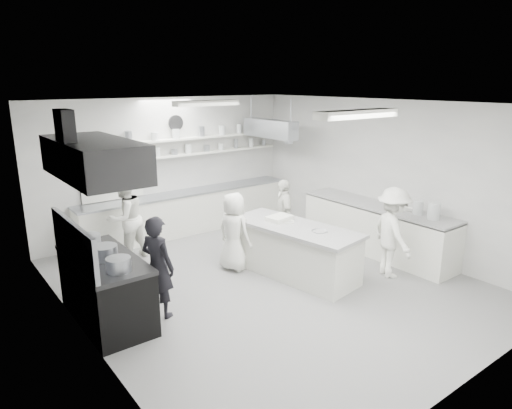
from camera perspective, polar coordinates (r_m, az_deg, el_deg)
floor at (r=7.95m, az=1.26°, el=-9.72°), size 6.00×7.00×0.02m
ceiling at (r=7.22m, az=1.40°, el=12.58°), size 6.00×7.00×0.02m
wall_back at (r=10.35m, az=-10.89°, el=4.69°), size 6.00×0.04×3.00m
wall_front at (r=5.31m, az=25.76°, el=-6.66°), size 6.00×0.04×3.00m
wall_left at (r=6.11m, az=-21.29°, el=-3.39°), size 0.04×7.00×3.00m
wall_right at (r=9.56m, az=15.56°, el=3.55°), size 0.04×7.00×3.00m
stove at (r=6.95m, az=-18.21°, el=-10.17°), size 0.80×1.80×0.90m
exhaust_hood at (r=6.40m, az=-19.61°, el=5.43°), size 0.85×2.00×0.50m
back_counter at (r=10.46m, az=-8.40°, el=-0.94°), size 5.00×0.60×0.92m
shelf_lower at (r=10.52m, az=-7.21°, el=6.40°), size 4.20×0.26×0.04m
shelf_upper at (r=10.47m, az=-7.27°, el=8.29°), size 4.20×0.26×0.04m
pass_through_window at (r=9.84m, az=-17.60°, el=3.42°), size 1.30×0.04×1.00m
wall_clock at (r=10.27m, az=-10.04°, el=10.02°), size 0.32×0.05×0.32m
right_counter at (r=9.43m, az=14.78°, el=-3.03°), size 0.74×3.30×0.94m
pot_rack at (r=10.39m, az=1.74°, el=9.46°), size 0.30×1.60×0.40m
light_fixture_front at (r=5.92m, az=12.54°, el=10.98°), size 1.30×0.25×0.10m
light_fixture_rear at (r=8.70m, az=-6.21°, el=12.49°), size 1.30×0.25×0.10m
prep_island at (r=8.12m, az=4.73°, el=-5.86°), size 1.22×2.42×0.85m
stove_pot at (r=6.66m, az=-18.39°, el=-5.90°), size 0.36×0.36×0.24m
cook_stove at (r=6.76m, az=-12.17°, el=-7.62°), size 0.55×0.65×1.52m
cook_back at (r=8.97m, az=-15.99°, el=-1.66°), size 0.97×0.86×1.66m
cook_island_left at (r=8.23m, az=-2.79°, el=-3.40°), size 0.61×0.79×1.43m
cook_island_right at (r=9.21m, az=3.44°, el=-1.30°), size 0.70×0.92×1.46m
cook_right at (r=8.26m, az=16.69°, el=-3.38°), size 0.96×1.18×1.60m
bowl_island_a at (r=7.73m, az=7.96°, el=-3.47°), size 0.30×0.30×0.06m
bowl_island_b at (r=8.15m, az=4.08°, el=-2.34°), size 0.28×0.28×0.07m
bowl_right at (r=9.11m, az=18.59°, el=-0.69°), size 0.29×0.29×0.06m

